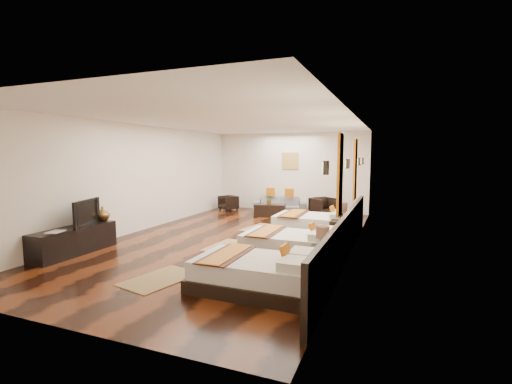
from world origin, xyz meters
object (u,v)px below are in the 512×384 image
at_px(nightstand_a, 322,257).
at_px(coffee_table, 270,210).
at_px(figurine, 103,214).
at_px(bed_near, 259,273).
at_px(nightstand_b, 341,229).
at_px(tv, 82,213).
at_px(book, 49,232).
at_px(armchair_left, 228,203).
at_px(bed_far, 315,225).
at_px(armchair_right, 324,208).
at_px(sofa, 280,204).
at_px(table_plant, 269,200).
at_px(tv_console, 74,241).
at_px(bed_mid, 292,245).

relative_size(nightstand_a, coffee_table, 0.83).
relative_size(nightstand_a, figurine, 2.59).
bearing_deg(bed_near, nightstand_b, 77.09).
height_order(tv, book, tv).
relative_size(nightstand_b, armchair_left, 1.61).
height_order(bed_near, tv, tv).
height_order(bed_far, armchair_right, bed_far).
xyz_separation_m(nightstand_a, sofa, (-2.70, 6.10, -0.02)).
distance_m(armchair_left, table_plant, 1.96).
bearing_deg(nightstand_b, tv, -151.46).
bearing_deg(table_plant, tv, -111.37).
height_order(nightstand_b, tv_console, nightstand_b).
height_order(bed_near, book, bed_near).
distance_m(sofa, armchair_right, 1.81).
relative_size(tv_console, sofa, 0.98).
relative_size(sofa, armchair_left, 3.14).
height_order(tv_console, table_plant, table_plant).
bearing_deg(nightstand_a, sofa, 113.86).
height_order(bed_far, nightstand_b, nightstand_b).
relative_size(sofa, armchair_right, 2.56).
relative_size(book, figurine, 1.04).
xyz_separation_m(bed_near, tv, (-4.14, 0.61, 0.58)).
height_order(book, armchair_left, book).
bearing_deg(figurine, table_plant, 65.85).
bearing_deg(figurine, bed_mid, 8.26).
relative_size(bed_mid, armchair_right, 2.65).
xyz_separation_m(sofa, coffee_table, (0.00, -1.05, -0.07)).
bearing_deg(tv, armchair_left, -20.87).
relative_size(bed_mid, bed_far, 0.95).
xyz_separation_m(book, armchair_right, (3.93, 6.61, -0.24)).
relative_size(bed_far, armchair_left, 3.42).
distance_m(bed_far, nightstand_b, 1.01).
xyz_separation_m(nightstand_b, tv_console, (-4.95, -2.85, -0.06)).
height_order(bed_far, sofa, bed_far).
relative_size(tv, table_plant, 3.34).
xyz_separation_m(nightstand_a, armchair_right, (-1.02, 5.45, 0.04)).
xyz_separation_m(tv, figurine, (-0.05, 0.59, -0.12)).
bearing_deg(bed_mid, sofa, 110.07).
distance_m(nightstand_b, book, 6.00).
height_order(bed_near, coffee_table, bed_near).
bearing_deg(figurine, armchair_right, 53.40).
relative_size(bed_far, nightstand_a, 2.43).
bearing_deg(figurine, nightstand_a, -1.85).
xyz_separation_m(nightstand_a, figurine, (-4.94, 0.16, 0.42)).
xyz_separation_m(bed_far, nightstand_a, (0.75, -2.91, 0.03)).
xyz_separation_m(nightstand_a, nightstand_b, (0.00, 2.23, 0.04)).
distance_m(figurine, armchair_left, 5.62).
xyz_separation_m(armchair_left, coffee_table, (1.86, -0.69, -0.07)).
bearing_deg(tv_console, bed_far, 40.06).
xyz_separation_m(tv, armchair_right, (3.88, 5.88, -0.50)).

